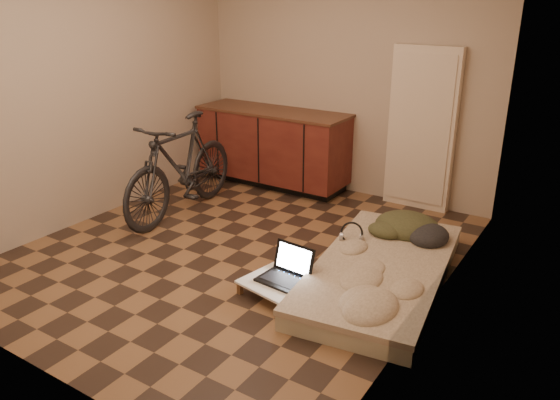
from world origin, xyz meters
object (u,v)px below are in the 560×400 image
Objects in this scene: bicycle at (180,162)px; lap_desk at (286,287)px; laptop at (286,273)px; futon at (381,272)px.

lap_desk is (1.82, -0.86, -0.47)m from bicycle.
laptop is (-0.06, 0.09, 0.07)m from lap_desk.
futon is (2.32, -0.23, -0.48)m from bicycle.
bicycle is 2.36× the size of lap_desk.
futon is at bearing 62.65° from lap_desk.
bicycle is 2.38m from futon.
bicycle reaches higher than lap_desk.
bicycle is 1.97m from laptop.
laptop is at bearing -28.29° from bicycle.
futon is 2.82× the size of lap_desk.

